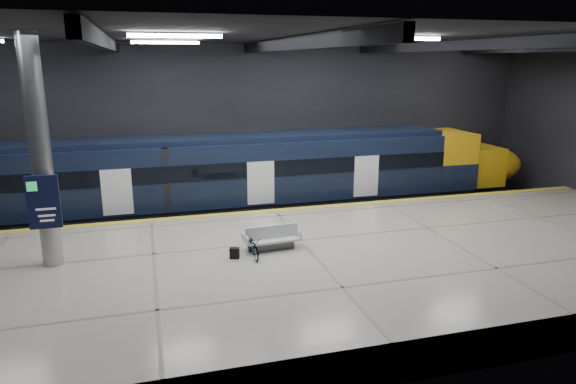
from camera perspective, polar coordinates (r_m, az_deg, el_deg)
name	(u,v)px	position (r m, az deg, el deg)	size (l,w,h in m)	color
ground	(293,259)	(19.36, 0.50, -7.44)	(30.00, 30.00, 0.00)	black
room_shell	(293,105)	(18.02, 0.54, 9.67)	(30.10, 16.10, 8.05)	black
platform	(314,271)	(16.95, 2.88, -8.76)	(30.00, 11.00, 1.10)	beige
safety_strip	(274,210)	(21.50, -1.52, -2.06)	(30.00, 0.40, 0.01)	gold
rails	(260,215)	(24.36, -3.09, -2.59)	(30.00, 1.52, 0.16)	gray
train	(228,176)	(23.59, -6.65, 1.73)	(29.40, 2.84, 3.79)	black
bench	(272,241)	(17.16, -1.84, -5.43)	(1.92, 0.91, 0.82)	#595B60
bicycle	(253,246)	(16.53, -3.92, -5.98)	(0.48, 1.38, 0.72)	#99999E
pannier_bag	(235,253)	(16.50, -5.96, -6.77)	(0.30, 0.18, 0.35)	black
info_column	(41,157)	(16.73, -25.77, 3.51)	(0.90, 0.78, 6.90)	#9EA0A5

